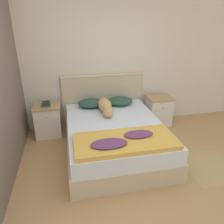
{
  "coord_description": "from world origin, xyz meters",
  "views": [
    {
      "loc": [
        -0.63,
        -2.09,
        2.07
      ],
      "look_at": [
        0.07,
        1.22,
        0.62
      ],
      "focal_mm": 35.0,
      "sensor_mm": 36.0,
      "label": 1
    }
  ],
  "objects": [
    {
      "name": "nightstand_right",
      "position": [
        1.19,
        1.8,
        0.3
      ],
      "size": [
        0.49,
        0.43,
        0.6
      ],
      "color": "silver",
      "rests_on": "ground_plane"
    },
    {
      "name": "wall_back",
      "position": [
        0.0,
        2.13,
        1.27
      ],
      "size": [
        9.0,
        0.06,
        2.55
      ],
      "color": "beige",
      "rests_on": "ground_plane"
    },
    {
      "name": "dog",
      "position": [
        0.01,
        1.48,
        0.62
      ],
      "size": [
        0.24,
        0.76,
        0.22
      ],
      "color": "tan",
      "rests_on": "bed"
    },
    {
      "name": "wall_side_left",
      "position": [
        -1.48,
        1.05,
        1.27
      ],
      "size": [
        0.06,
        3.1,
        2.55
      ],
      "color": "#706056",
      "rests_on": "ground_plane"
    },
    {
      "name": "rug",
      "position": [
        1.46,
        0.24,
        0.0
      ],
      "size": [
        0.92,
        0.81,
        0.0
      ],
      "color": "tan",
      "rests_on": "ground_plane"
    },
    {
      "name": "ground_plane",
      "position": [
        0.0,
        0.0,
        0.0
      ],
      "size": [
        16.0,
        16.0,
        0.0
      ],
      "primitive_type": "plane",
      "color": "tan"
    },
    {
      "name": "headboard",
      "position": [
        0.07,
        2.06,
        0.55
      ],
      "size": [
        1.64,
        0.06,
        1.07
      ],
      "color": "#C6B28E",
      "rests_on": "ground_plane"
    },
    {
      "name": "book_stack",
      "position": [
        -1.04,
        1.79,
        0.63
      ],
      "size": [
        0.17,
        0.22,
        0.06
      ],
      "color": "#337547",
      "rests_on": "nightstand_left"
    },
    {
      "name": "bed",
      "position": [
        0.07,
        1.01,
        0.25
      ],
      "size": [
        1.56,
        2.04,
        0.52
      ],
      "color": "#C6B28E",
      "rests_on": "ground_plane"
    },
    {
      "name": "nightstand_left",
      "position": [
        -1.04,
        1.8,
        0.3
      ],
      "size": [
        0.49,
        0.43,
        0.6
      ],
      "color": "silver",
      "rests_on": "ground_plane"
    },
    {
      "name": "pillow_left",
      "position": [
        -0.21,
        1.79,
        0.59
      ],
      "size": [
        0.49,
        0.39,
        0.14
      ],
      "color": "#284C3D",
      "rests_on": "bed"
    },
    {
      "name": "quilt",
      "position": [
        0.06,
        0.36,
        0.56
      ],
      "size": [
        1.38,
        0.64,
        0.11
      ],
      "color": "gold",
      "rests_on": "bed"
    },
    {
      "name": "pillow_right",
      "position": [
        0.36,
        1.79,
        0.59
      ],
      "size": [
        0.49,
        0.39,
        0.14
      ],
      "color": "#284C3D",
      "rests_on": "bed"
    }
  ]
}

